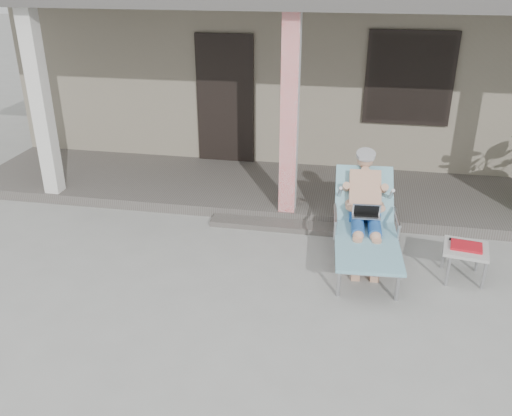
# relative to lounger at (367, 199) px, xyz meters

# --- Properties ---
(ground) EXTENTS (60.00, 60.00, 0.00)m
(ground) POSITION_rel_lounger_xyz_m (-1.04, -1.28, -0.76)
(ground) COLOR #9E9E99
(ground) RESTS_ON ground
(house) EXTENTS (10.40, 5.40, 3.30)m
(house) POSITION_rel_lounger_xyz_m (-1.04, 5.22, 0.91)
(house) COLOR gray
(house) RESTS_ON ground
(porch_deck) EXTENTS (10.00, 2.00, 0.15)m
(porch_deck) POSITION_rel_lounger_xyz_m (-1.04, 1.72, -0.68)
(porch_deck) COLOR #605B56
(porch_deck) RESTS_ON ground
(porch_overhang) EXTENTS (10.00, 2.30, 2.85)m
(porch_overhang) POSITION_rel_lounger_xyz_m (-1.04, 1.67, 2.03)
(porch_overhang) COLOR silver
(porch_overhang) RESTS_ON porch_deck
(porch_step) EXTENTS (2.00, 0.30, 0.07)m
(porch_step) POSITION_rel_lounger_xyz_m (-1.04, 0.57, -0.72)
(porch_step) COLOR #605B56
(porch_step) RESTS_ON ground
(lounger) EXTENTS (0.82, 1.93, 1.23)m
(lounger) POSITION_rel_lounger_xyz_m (0.00, 0.00, 0.00)
(lounger) COLOR #B7B7BC
(lounger) RESTS_ON ground
(side_table) EXTENTS (0.54, 0.54, 0.43)m
(side_table) POSITION_rel_lounger_xyz_m (1.11, -0.31, -0.40)
(side_table) COLOR #B6B5B0
(side_table) RESTS_ON ground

